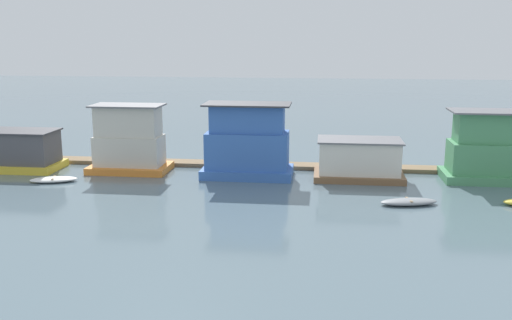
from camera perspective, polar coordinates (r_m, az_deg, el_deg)
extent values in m
plane|color=slate|center=(42.78, 0.16, -1.55)|extent=(200.00, 200.00, 0.00)
cube|color=#846B4C|center=(45.49, 0.57, -0.51)|extent=(51.00, 1.68, 0.30)
cube|color=gold|center=(48.55, -22.95, -0.52)|extent=(7.17, 3.68, 0.56)
cube|color=#4C4C51|center=(48.27, -23.09, 1.20)|extent=(6.50, 3.01, 2.42)
cube|color=#38383D|center=(48.06, -23.22, 2.69)|extent=(6.80, 3.31, 0.12)
cube|color=orange|center=(45.09, -12.45, -0.78)|extent=(6.05, 3.52, 0.51)
cube|color=beige|center=(44.80, -12.54, 0.94)|extent=(5.05, 2.52, 2.26)
cube|color=beige|center=(44.42, -12.67, 3.81)|extent=(4.73, 2.20, 2.27)
cube|color=slate|center=(44.26, -12.75, 5.34)|extent=(5.35, 2.82, 0.12)
cube|color=#3866B7|center=(42.40, -0.85, -1.20)|extent=(6.66, 3.56, 0.68)
cube|color=#3866B7|center=(42.04, -0.86, 1.02)|extent=(5.98, 2.88, 2.67)
cube|color=#3866B7|center=(41.65, -0.87, 4.17)|extent=(5.32, 2.22, 2.00)
cube|color=#38383D|center=(41.51, -0.87, 5.61)|extent=(6.28, 3.18, 0.12)
cube|color=brown|center=(42.48, 10.20, -1.53)|extent=(6.47, 3.82, 0.45)
cube|color=silver|center=(42.17, 10.27, 0.32)|extent=(5.74, 3.09, 2.35)
cube|color=slate|center=(41.93, 10.33, 1.97)|extent=(6.04, 3.39, 0.12)
cube|color=#4C9360|center=(44.51, 22.17, -1.53)|extent=(6.51, 3.73, 0.61)
cube|color=#4C9360|center=(44.22, 22.32, 0.24)|extent=(5.64, 2.87, 2.20)
cube|color=#4C9360|center=(43.84, 22.55, 3.03)|extent=(5.02, 2.25, 2.15)
cube|color=slate|center=(43.69, 22.67, 4.50)|extent=(5.94, 3.17, 0.12)
ellipsoid|color=white|center=(43.36, -19.58, -1.85)|extent=(3.54, 2.23, 0.35)
cube|color=#997F60|center=(43.33, -19.59, -1.69)|extent=(0.48, 1.13, 0.08)
ellipsoid|color=gray|center=(36.63, 15.03, -4.06)|extent=(3.77, 1.98, 0.39)
cube|color=#997F60|center=(36.59, 15.04, -3.86)|extent=(0.38, 1.04, 0.08)
cylinder|color=brown|center=(44.71, -3.13, -0.03)|extent=(0.21, 0.21, 1.40)
cylinder|color=#846B4C|center=(44.18, 11.21, -0.28)|extent=(0.26, 0.26, 1.59)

